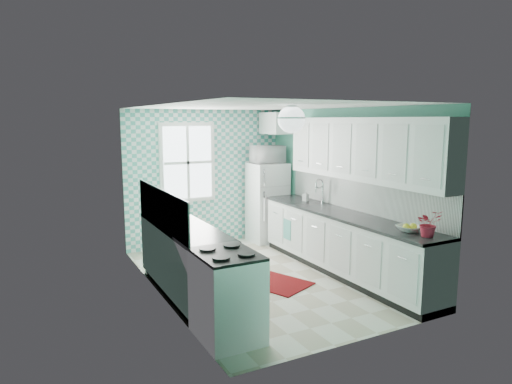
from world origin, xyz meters
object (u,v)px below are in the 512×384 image
fridge (267,202)px  fruit_bowl (410,228)px  sink (313,205)px  ceiling_light (291,119)px  potted_plant (429,223)px  stove (227,294)px  microwave (268,154)px

fridge → fruit_bowl: bearing=-84.7°
sink → ceiling_light: bearing=-131.5°
ceiling_light → sink: bearing=45.4°
fridge → fruit_bowl: 3.50m
ceiling_light → potted_plant: (1.20, -1.17, -1.22)m
ceiling_light → potted_plant: 2.08m
sink → fruit_bowl: bearing=-86.9°
ceiling_light → fridge: size_ratio=0.23×
stove → potted_plant: potted_plant is taller
ceiling_light → stove: 2.30m
fridge → fruit_bowl: (0.09, -3.49, 0.22)m
fridge → sink: (0.09, -1.39, 0.18)m
sink → fruit_bowl: 2.10m
stove → sink: sink is taller
potted_plant → microwave: bearing=91.4°
fridge → fruit_bowl: fridge is taller
ceiling_light → fruit_bowl: 2.01m
ceiling_light → fridge: bearing=66.9°
sink → potted_plant: 2.40m
stove → fridge: bearing=58.4°
microwave → fridge: bearing=58.4°
fridge → stove: 4.02m
fruit_bowl → microwave: (-0.09, 3.49, 0.69)m
fridge → microwave: bearing=58.4°
sink → microwave: 1.58m
ceiling_light → microwave: ceiling_light is taller
fruit_bowl → potted_plant: 0.31m
potted_plant → sink: bearing=89.9°
ceiling_light → microwave: size_ratio=0.59×
fridge → potted_plant: 3.80m
fridge → microwave: (0.00, 0.00, 0.92)m
fridge → microwave: 0.92m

